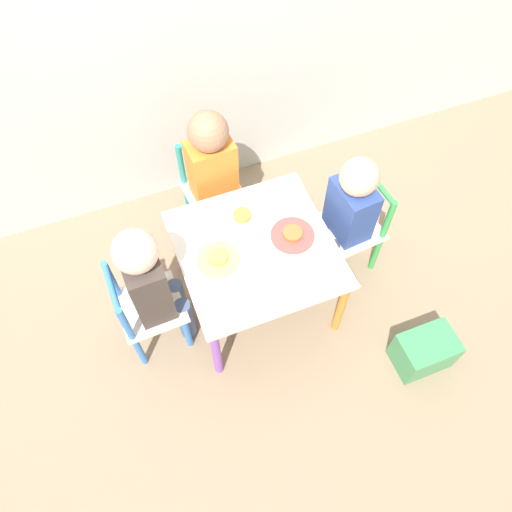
{
  "coord_description": "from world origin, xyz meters",
  "views": [
    {
      "loc": [
        -0.4,
        -1.03,
        2.12
      ],
      "look_at": [
        0.0,
        0.0,
        0.36
      ],
      "focal_mm": 35.0,
      "sensor_mm": 36.0,
      "label": 1
    }
  ],
  "objects": [
    {
      "name": "chair_blue",
      "position": [
        -0.5,
        -0.02,
        0.25
      ],
      "size": [
        0.27,
        0.27,
        0.51
      ],
      "rotation": [
        0.0,
        0.0,
        -4.68
      ],
      "color": "silver",
      "rests_on": "ground_plane"
    },
    {
      "name": "child_back",
      "position": [
        -0.03,
        0.44,
        0.46
      ],
      "size": [
        0.21,
        0.23,
        0.75
      ],
      "rotation": [
        0.0,
        0.0,
        0.08
      ],
      "color": "#38383D",
      "rests_on": "ground_plane"
    },
    {
      "name": "storage_bin",
      "position": [
        0.56,
        -0.55,
        0.09
      ],
      "size": [
        0.24,
        0.17,
        0.19
      ],
      "color": "#3D8E56",
      "rests_on": "ground_plane"
    },
    {
      "name": "chair_green",
      "position": [
        0.5,
        0.04,
        0.25
      ],
      "size": [
        0.28,
        0.28,
        0.51
      ],
      "rotation": [
        0.0,
        0.0,
        -1.48
      ],
      "color": "silver",
      "rests_on": "ground_plane"
    },
    {
      "name": "plate_left",
      "position": [
        -0.16,
        0.0,
        0.43
      ],
      "size": [
        0.17,
        0.17,
        0.03
      ],
      "color": "#EADB66",
      "rests_on": "kids_table"
    },
    {
      "name": "child_right",
      "position": [
        0.43,
        0.04,
        0.42
      ],
      "size": [
        0.22,
        0.21,
        0.7
      ],
      "rotation": [
        0.0,
        0.0,
        -1.48
      ],
      "color": "#38383D",
      "rests_on": "ground_plane"
    },
    {
      "name": "chair_teal",
      "position": [
        -0.04,
        0.5,
        0.25
      ],
      "size": [
        0.28,
        0.28,
        0.51
      ],
      "rotation": [
        0.0,
        0.0,
        0.08
      ],
      "color": "silver",
      "rests_on": "ground_plane"
    },
    {
      "name": "kids_table",
      "position": [
        0.0,
        0.0,
        0.37
      ],
      "size": [
        0.63,
        0.63,
        0.42
      ],
      "color": "silver",
      "rests_on": "ground_plane"
    },
    {
      "name": "plate_back",
      "position": [
        0.0,
        0.16,
        0.43
      ],
      "size": [
        0.17,
        0.17,
        0.03
      ],
      "color": "white",
      "rests_on": "kids_table"
    },
    {
      "name": "child_left",
      "position": [
        -0.44,
        -0.02,
        0.45
      ],
      "size": [
        0.22,
        0.21,
        0.76
      ],
      "rotation": [
        0.0,
        0.0,
        -4.68
      ],
      "color": "#4C608E",
      "rests_on": "ground_plane"
    },
    {
      "name": "ground_plane",
      "position": [
        0.0,
        0.0,
        0.0
      ],
      "size": [
        6.0,
        6.0,
        0.0
      ],
      "primitive_type": "plane",
      "color": "#8C755B"
    },
    {
      "name": "plate_right",
      "position": [
        0.16,
        0.0,
        0.43
      ],
      "size": [
        0.18,
        0.18,
        0.03
      ],
      "color": "#E54C47",
      "rests_on": "kids_table"
    }
  ]
}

